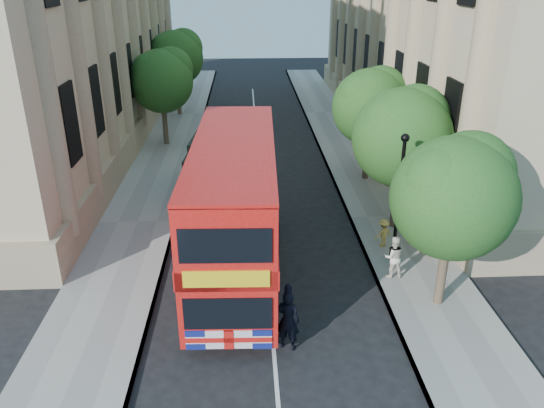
{
  "coord_description": "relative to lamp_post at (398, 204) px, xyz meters",
  "views": [
    {
      "loc": [
        -0.71,
        -12.09,
        10.62
      ],
      "look_at": [
        0.24,
        6.74,
        2.3
      ],
      "focal_mm": 35.0,
      "sensor_mm": 36.0,
      "label": 1
    }
  ],
  "objects": [
    {
      "name": "ground",
      "position": [
        -5.0,
        -6.0,
        -2.51
      ],
      "size": [
        120.0,
        120.0,
        0.0
      ],
      "primitive_type": "plane",
      "color": "black",
      "rests_on": "ground"
    },
    {
      "name": "pavement_right",
      "position": [
        0.75,
        4.0,
        -2.45
      ],
      "size": [
        3.5,
        80.0,
        0.12
      ],
      "primitive_type": "cube",
      "color": "gray",
      "rests_on": "ground"
    },
    {
      "name": "pavement_left",
      "position": [
        -10.75,
        4.0,
        -2.45
      ],
      "size": [
        3.5,
        80.0,
        0.12
      ],
      "primitive_type": "cube",
      "color": "gray",
      "rests_on": "ground"
    },
    {
      "name": "tree_right_near",
      "position": [
        0.84,
        -2.97,
        1.74
      ],
      "size": [
        4.0,
        4.0,
        6.08
      ],
      "color": "#473828",
      "rests_on": "ground"
    },
    {
      "name": "tree_right_mid",
      "position": [
        0.84,
        3.03,
        1.93
      ],
      "size": [
        4.2,
        4.2,
        6.37
      ],
      "color": "#473828",
      "rests_on": "ground"
    },
    {
      "name": "tree_right_far",
      "position": [
        0.84,
        9.03,
        1.8
      ],
      "size": [
        4.0,
        4.0,
        6.15
      ],
      "color": "#473828",
      "rests_on": "ground"
    },
    {
      "name": "tree_left_far",
      "position": [
        -10.96,
        16.03,
        1.93
      ],
      "size": [
        4.0,
        4.0,
        6.3
      ],
      "color": "#473828",
      "rests_on": "ground"
    },
    {
      "name": "tree_left_back",
      "position": [
        -10.96,
        24.03,
        2.2
      ],
      "size": [
        4.2,
        4.2,
        6.65
      ],
      "color": "#473828",
      "rests_on": "ground"
    },
    {
      "name": "lamp_post",
      "position": [
        0.0,
        0.0,
        0.0
      ],
      "size": [
        0.32,
        0.32,
        5.16
      ],
      "color": "black",
      "rests_on": "pavement_right"
    },
    {
      "name": "double_decker_bus",
      "position": [
        -6.17,
        -0.22,
        0.26
      ],
      "size": [
        3.21,
        10.93,
        5.01
      ],
      "rotation": [
        0.0,
        0.0,
        -0.03
      ],
      "color": "red",
      "rests_on": "ground"
    },
    {
      "name": "box_van",
      "position": [
        -7.66,
        8.09,
        -1.22
      ],
      "size": [
        2.3,
        4.78,
        2.64
      ],
      "rotation": [
        0.0,
        0.0,
        -0.09
      ],
      "color": "black",
      "rests_on": "ground"
    },
    {
      "name": "police_constable",
      "position": [
        -4.57,
        -5.0,
        -1.5
      ],
      "size": [
        0.86,
        0.71,
        2.01
      ],
      "primitive_type": "imported",
      "rotation": [
        0.0,
        0.0,
        2.78
      ],
      "color": "black",
      "rests_on": "ground"
    },
    {
      "name": "woman_pedestrian",
      "position": [
        -0.37,
        -1.23,
        -1.57
      ],
      "size": [
        0.8,
        0.63,
        1.64
      ],
      "primitive_type": "imported",
      "rotation": [
        0.0,
        0.0,
        3.13
      ],
      "color": "white",
      "rests_on": "pavement_right"
    },
    {
      "name": "child_a",
      "position": [
        1.82,
        0.75,
        -1.85
      ],
      "size": [
        0.65,
        0.31,
        1.08
      ],
      "primitive_type": "imported",
      "rotation": [
        0.0,
        0.0,
        3.23
      ],
      "color": "orange",
      "rests_on": "pavement_right"
    },
    {
      "name": "child_b",
      "position": [
        -0.15,
        1.12,
        -1.79
      ],
      "size": [
        0.9,
        0.75,
        1.21
      ],
      "primitive_type": "imported",
      "rotation": [
        0.0,
        0.0,
        3.61
      ],
      "color": "#E1B54D",
      "rests_on": "pavement_right"
    }
  ]
}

